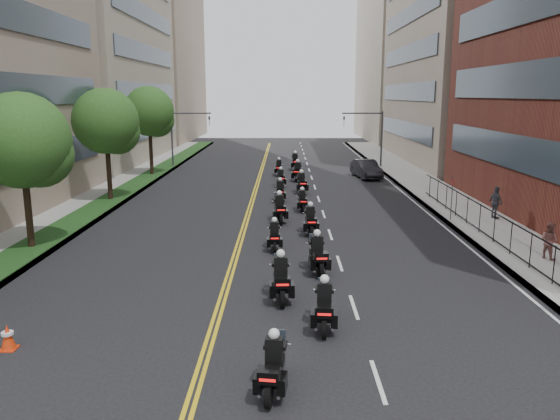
{
  "coord_description": "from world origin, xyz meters",
  "views": [
    {
      "loc": [
        0.77,
        -12.83,
        7.23
      ],
      "look_at": [
        0.57,
        13.45,
        1.65
      ],
      "focal_mm": 35.0,
      "sensor_mm": 36.0,
      "label": 1
    }
  ],
  "objects_px": {
    "motorcycle_2": "(281,280)",
    "motorcycle_5": "(310,222)",
    "motorcycle_11": "(297,172)",
    "parked_sedan": "(366,169)",
    "motorcycle_12": "(279,168)",
    "pedestrian_b": "(549,240)",
    "motorcycle_6": "(280,210)",
    "motorcycle_4": "(274,237)",
    "motorcycle_7": "(302,202)",
    "motorcycle_1": "(324,308)",
    "motorcycle_3": "(318,256)",
    "motorcycle_13": "(295,162)",
    "pedestrian_c": "(496,203)",
    "traffic_cone": "(8,337)",
    "motorcycle_9": "(302,184)",
    "motorcycle_0": "(273,368)",
    "motorcycle_10": "(281,179)",
    "motorcycle_8": "(280,192)"
  },
  "relations": [
    {
      "from": "motorcycle_1",
      "to": "motorcycle_7",
      "type": "relative_size",
      "value": 1.13
    },
    {
      "from": "motorcycle_6",
      "to": "motorcycle_7",
      "type": "relative_size",
      "value": 1.19
    },
    {
      "from": "motorcycle_2",
      "to": "motorcycle_3",
      "type": "xyz_separation_m",
      "value": [
        1.49,
        3.05,
        -0.01
      ]
    },
    {
      "from": "motorcycle_12",
      "to": "pedestrian_b",
      "type": "distance_m",
      "value": 28.67
    },
    {
      "from": "motorcycle_2",
      "to": "motorcycle_5",
      "type": "xyz_separation_m",
      "value": [
        1.49,
        9.36,
        -0.04
      ]
    },
    {
      "from": "pedestrian_b",
      "to": "traffic_cone",
      "type": "relative_size",
      "value": 2.12
    },
    {
      "from": "motorcycle_5",
      "to": "motorcycle_0",
      "type": "bearing_deg",
      "value": -97.46
    },
    {
      "from": "motorcycle_6",
      "to": "pedestrian_b",
      "type": "xyz_separation_m",
      "value": [
        11.88,
        -7.58,
        0.24
      ]
    },
    {
      "from": "motorcycle_3",
      "to": "motorcycle_11",
      "type": "height_order",
      "value": "motorcycle_11"
    },
    {
      "from": "motorcycle_5",
      "to": "motorcycle_6",
      "type": "relative_size",
      "value": 0.95
    },
    {
      "from": "motorcycle_13",
      "to": "parked_sedan",
      "type": "xyz_separation_m",
      "value": [
        6.17,
        -5.01,
        0.05
      ]
    },
    {
      "from": "motorcycle_6",
      "to": "pedestrian_c",
      "type": "bearing_deg",
      "value": -4.2
    },
    {
      "from": "motorcycle_5",
      "to": "motorcycle_6",
      "type": "xyz_separation_m",
      "value": [
        -1.65,
        2.83,
        0.04
      ]
    },
    {
      "from": "motorcycle_8",
      "to": "motorcycle_13",
      "type": "xyz_separation_m",
      "value": [
        1.34,
        15.99,
        0.09
      ]
    },
    {
      "from": "motorcycle_9",
      "to": "parked_sedan",
      "type": "xyz_separation_m",
      "value": [
        5.94,
        7.76,
        0.09
      ]
    },
    {
      "from": "motorcycle_2",
      "to": "motorcycle_10",
      "type": "height_order",
      "value": "motorcycle_2"
    },
    {
      "from": "motorcycle_6",
      "to": "motorcycle_4",
      "type": "bearing_deg",
      "value": -97.55
    },
    {
      "from": "motorcycle_5",
      "to": "motorcycle_2",
      "type": "bearing_deg",
      "value": -100.52
    },
    {
      "from": "motorcycle_10",
      "to": "motorcycle_13",
      "type": "xyz_separation_m",
      "value": [
        1.33,
        9.82,
        0.11
      ]
    },
    {
      "from": "motorcycle_13",
      "to": "parked_sedan",
      "type": "bearing_deg",
      "value": -41.93
    },
    {
      "from": "motorcycle_0",
      "to": "traffic_cone",
      "type": "bearing_deg",
      "value": 171.39
    },
    {
      "from": "motorcycle_13",
      "to": "pedestrian_b",
      "type": "bearing_deg",
      "value": -73.22
    },
    {
      "from": "motorcycle_0",
      "to": "motorcycle_2",
      "type": "bearing_deg",
      "value": 96.3
    },
    {
      "from": "motorcycle_4",
      "to": "pedestrian_c",
      "type": "bearing_deg",
      "value": 23.32
    },
    {
      "from": "pedestrian_c",
      "to": "motorcycle_13",
      "type": "bearing_deg",
      "value": 12.91
    },
    {
      "from": "motorcycle_11",
      "to": "parked_sedan",
      "type": "relative_size",
      "value": 0.52
    },
    {
      "from": "motorcycle_8",
      "to": "motorcycle_5",
      "type": "bearing_deg",
      "value": -79.57
    },
    {
      "from": "motorcycle_12",
      "to": "motorcycle_2",
      "type": "bearing_deg",
      "value": -87.97
    },
    {
      "from": "motorcycle_3",
      "to": "parked_sedan",
      "type": "xyz_separation_m",
      "value": [
        5.85,
        26.21,
        0.08
      ]
    },
    {
      "from": "motorcycle_4",
      "to": "pedestrian_c",
      "type": "height_order",
      "value": "pedestrian_c"
    },
    {
      "from": "motorcycle_0",
      "to": "motorcycle_5",
      "type": "relative_size",
      "value": 0.94
    },
    {
      "from": "motorcycle_4",
      "to": "pedestrian_c",
      "type": "xyz_separation_m",
      "value": [
        12.72,
        6.08,
        0.48
      ]
    },
    {
      "from": "motorcycle_4",
      "to": "motorcycle_0",
      "type": "bearing_deg",
      "value": -91.31
    },
    {
      "from": "motorcycle_6",
      "to": "traffic_cone",
      "type": "xyz_separation_m",
      "value": [
        -7.71,
        -16.19,
        -0.35
      ]
    },
    {
      "from": "motorcycle_3",
      "to": "motorcycle_4",
      "type": "distance_m",
      "value": 3.86
    },
    {
      "from": "motorcycle_9",
      "to": "pedestrian_b",
      "type": "distance_m",
      "value": 19.79
    },
    {
      "from": "pedestrian_b",
      "to": "motorcycle_9",
      "type": "bearing_deg",
      "value": 0.03
    },
    {
      "from": "motorcycle_13",
      "to": "motorcycle_5",
      "type": "bearing_deg",
      "value": -92.08
    },
    {
      "from": "motorcycle_13",
      "to": "motorcycle_2",
      "type": "bearing_deg",
      "value": -94.78
    },
    {
      "from": "motorcycle_12",
      "to": "motorcycle_1",
      "type": "bearing_deg",
      "value": -85.64
    },
    {
      "from": "motorcycle_2",
      "to": "motorcycle_12",
      "type": "xyz_separation_m",
      "value": [
        -0.38,
        30.6,
        -0.07
      ]
    },
    {
      "from": "motorcycle_4",
      "to": "motorcycle_8",
      "type": "distance_m",
      "value": 11.85
    },
    {
      "from": "motorcycle_9",
      "to": "motorcycle_6",
      "type": "bearing_deg",
      "value": -105.3
    },
    {
      "from": "motorcycle_13",
      "to": "pedestrian_c",
      "type": "xyz_separation_m",
      "value": [
        11.2,
        -21.76,
        0.35
      ]
    },
    {
      "from": "motorcycle_3",
      "to": "motorcycle_7",
      "type": "xyz_separation_m",
      "value": [
        -0.24,
        12.16,
        -0.11
      ]
    },
    {
      "from": "motorcycle_6",
      "to": "motorcycle_7",
      "type": "bearing_deg",
      "value": 59.38
    },
    {
      "from": "parked_sedan",
      "to": "pedestrian_b",
      "type": "distance_m",
      "value": 25.03
    },
    {
      "from": "motorcycle_12",
      "to": "pedestrian_b",
      "type": "bearing_deg",
      "value": -63.69
    },
    {
      "from": "motorcycle_10",
      "to": "motorcycle_1",
      "type": "bearing_deg",
      "value": -91.91
    },
    {
      "from": "motorcycle_4",
      "to": "motorcycle_12",
      "type": "height_order",
      "value": "motorcycle_12"
    }
  ]
}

